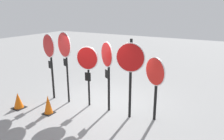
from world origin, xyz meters
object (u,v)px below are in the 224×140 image
at_px(stop_sign_5, 155,78).
at_px(traffic_cone_1, 48,105).
at_px(stop_sign_0, 50,53).
at_px(stop_sign_4, 130,65).
at_px(stop_sign_3, 107,63).
at_px(stop_sign_1, 65,51).
at_px(traffic_cone_0, 18,101).
at_px(stop_sign_2, 88,64).

bearing_deg(stop_sign_5, traffic_cone_1, -125.51).
xyz_separation_m(stop_sign_0, stop_sign_4, (3.27, 0.07, -0.05)).
distance_m(stop_sign_3, stop_sign_4, 0.87).
height_order(stop_sign_1, stop_sign_5, stop_sign_1).
distance_m(stop_sign_3, traffic_cone_0, 3.45).
relative_size(stop_sign_0, traffic_cone_1, 3.94).
xyz_separation_m(stop_sign_0, traffic_cone_0, (-0.41, -1.25, -1.52)).
xyz_separation_m(stop_sign_3, traffic_cone_1, (-1.60, -1.18, -1.37)).
bearing_deg(traffic_cone_0, traffic_cone_1, 10.54).
bearing_deg(stop_sign_2, stop_sign_4, -11.96).
xyz_separation_m(stop_sign_0, stop_sign_2, (1.62, 0.14, -0.24)).
relative_size(stop_sign_4, traffic_cone_0, 4.50).
distance_m(stop_sign_1, stop_sign_3, 1.68).
bearing_deg(stop_sign_0, stop_sign_3, 22.41).
distance_m(stop_sign_1, stop_sign_4, 2.52).
distance_m(stop_sign_4, stop_sign_5, 0.84).
bearing_deg(traffic_cone_0, stop_sign_2, 34.34).
xyz_separation_m(stop_sign_3, traffic_cone_0, (-2.82, -1.41, -1.40)).
relative_size(stop_sign_1, traffic_cone_0, 4.66).
xyz_separation_m(stop_sign_1, stop_sign_4, (2.51, 0.07, -0.19)).
height_order(stop_sign_5, traffic_cone_1, stop_sign_5).
height_order(stop_sign_4, traffic_cone_0, stop_sign_4).
bearing_deg(stop_sign_5, stop_sign_2, -144.17).
bearing_deg(stop_sign_2, traffic_cone_1, -134.28).
height_order(stop_sign_0, traffic_cone_1, stop_sign_0).
height_order(stop_sign_5, traffic_cone_0, stop_sign_5).
bearing_deg(stop_sign_1, stop_sign_2, 29.77).
distance_m(stop_sign_0, stop_sign_4, 3.27).
relative_size(stop_sign_2, stop_sign_5, 1.07).
bearing_deg(stop_sign_0, stop_sign_4, 19.85).
height_order(stop_sign_2, traffic_cone_1, stop_sign_2).
xyz_separation_m(stop_sign_0, traffic_cone_1, (0.81, -1.02, -1.49)).
relative_size(stop_sign_5, traffic_cone_0, 3.60).
xyz_separation_m(stop_sign_1, stop_sign_3, (1.65, 0.16, -0.27)).
height_order(traffic_cone_0, traffic_cone_1, traffic_cone_1).
height_order(stop_sign_4, traffic_cone_1, stop_sign_4).
relative_size(stop_sign_2, stop_sign_4, 0.85).
bearing_deg(stop_sign_3, stop_sign_4, 28.40).
bearing_deg(stop_sign_4, traffic_cone_0, -169.00).
height_order(stop_sign_0, stop_sign_1, stop_sign_1).
bearing_deg(stop_sign_4, stop_sign_3, 165.42).
height_order(stop_sign_3, stop_sign_5, stop_sign_3).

